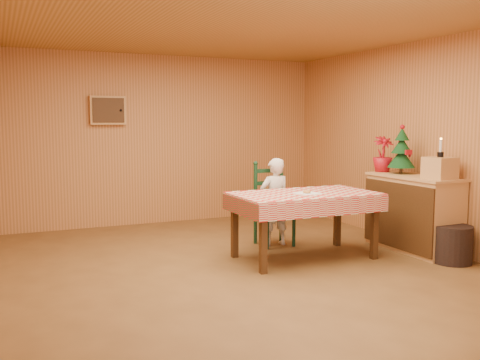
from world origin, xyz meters
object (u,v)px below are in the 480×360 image
object	(u,v)px
crate	(440,168)
seated_child	(275,202)
shelf_unit	(413,213)
storage_bin	(453,244)
dining_table	(304,200)
ladder_chair	(272,206)
christmas_tree	(402,152)

from	to	relation	value
crate	seated_child	bearing A→B (deg)	136.76
shelf_unit	storage_bin	distance (m)	0.70
shelf_unit	dining_table	bearing A→B (deg)	171.28
seated_child	shelf_unit	xyz separation A→B (m)	(1.43, -0.95, -0.10)
seated_child	crate	distance (m)	2.03
ladder_chair	christmas_tree	distance (m)	1.77
ladder_chair	storage_bin	size ratio (longest dim) A/B	2.53
dining_table	christmas_tree	bearing A→B (deg)	1.25
seated_child	crate	size ratio (longest dim) A/B	3.75
ladder_chair	crate	size ratio (longest dim) A/B	3.60
seated_child	christmas_tree	bearing A→B (deg)	154.02
shelf_unit	ladder_chair	bearing A→B (deg)	144.80
dining_table	christmas_tree	size ratio (longest dim) A/B	2.67
shelf_unit	christmas_tree	distance (m)	0.79
dining_table	seated_child	bearing A→B (deg)	90.00
ladder_chair	shelf_unit	xyz separation A→B (m)	(1.43, -1.01, -0.04)
shelf_unit	crate	size ratio (longest dim) A/B	4.13
seated_child	shelf_unit	bearing A→B (deg)	146.36
ladder_chair	storage_bin	distance (m)	2.20
christmas_tree	storage_bin	xyz separation A→B (m)	(-0.02, -0.91, -1.00)
dining_table	ladder_chair	distance (m)	0.81
dining_table	storage_bin	size ratio (longest dim) A/B	3.88
dining_table	ladder_chair	size ratio (longest dim) A/B	1.53
dining_table	crate	bearing A→B (deg)	-23.33
christmas_tree	storage_bin	bearing A→B (deg)	-91.06
seated_child	storage_bin	world-z (taller)	seated_child
ladder_chair	seated_child	distance (m)	0.08
dining_table	storage_bin	distance (m)	1.73
shelf_unit	christmas_tree	xyz separation A→B (m)	(0.01, 0.25, 0.74)
storage_bin	dining_table	bearing A→B (deg)	148.27
storage_bin	shelf_unit	bearing A→B (deg)	89.29
ladder_chair	dining_table	bearing A→B (deg)	-90.00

